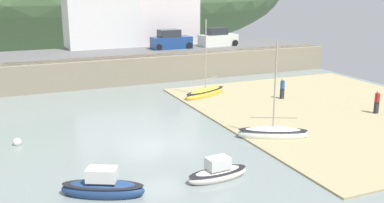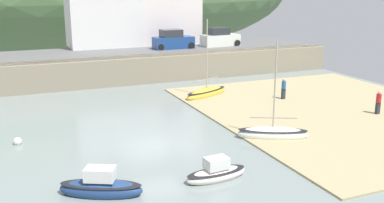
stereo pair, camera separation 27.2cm
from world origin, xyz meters
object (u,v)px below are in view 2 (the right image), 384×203
(parked_car_end_of_row, at_px, (220,38))
(person_near_water, at_px, (378,101))
(dinghy_open_wooden, at_px, (273,133))
(person_on_slipway, at_px, (284,88))
(sailboat_tall_mast, at_px, (216,173))
(parked_car_by_wall, at_px, (173,41))
(mooring_buoy, at_px, (17,142))
(fishing_boat_green, at_px, (101,187))
(sailboat_blue_trim, at_px, (207,93))

(parked_car_end_of_row, bearing_deg, person_near_water, -89.56)
(dinghy_open_wooden, distance_m, person_on_slipway, 9.38)
(sailboat_tall_mast, distance_m, parked_car_by_wall, 26.91)
(dinghy_open_wooden, xyz_separation_m, person_on_slipway, (5.74, 7.39, 0.67))
(sailboat_tall_mast, relative_size, mooring_buoy, 6.33)
(parked_car_end_of_row, bearing_deg, dinghy_open_wooden, -113.56)
(sailboat_tall_mast, height_order, person_on_slipway, person_on_slipway)
(fishing_boat_green, distance_m, parked_car_end_of_row, 31.17)
(person_on_slipway, bearing_deg, parked_car_by_wall, 104.32)
(parked_car_end_of_row, bearing_deg, parked_car_by_wall, 175.06)
(parked_car_by_wall, xyz_separation_m, person_near_water, (7.28, -20.58, -2.22))
(person_on_slipway, relative_size, mooring_buoy, 3.28)
(sailboat_blue_trim, bearing_deg, parked_car_by_wall, 59.43)
(sailboat_blue_trim, relative_size, dinghy_open_wooden, 1.08)
(dinghy_open_wooden, bearing_deg, parked_car_end_of_row, 98.02)
(fishing_boat_green, xyz_separation_m, mooring_buoy, (-3.04, 8.12, -0.21))
(sailboat_blue_trim, bearing_deg, fishing_boat_green, -152.83)
(parked_car_by_wall, bearing_deg, parked_car_end_of_row, -1.59)
(parked_car_by_wall, bearing_deg, sailboat_blue_trim, -98.57)
(sailboat_blue_trim, xyz_separation_m, parked_car_by_wall, (1.38, 11.25, 2.88))
(person_on_slipway, distance_m, person_near_water, 7.05)
(dinghy_open_wooden, height_order, sailboat_tall_mast, dinghy_open_wooden)
(parked_car_by_wall, bearing_deg, fishing_boat_green, -118.46)
(sailboat_tall_mast, distance_m, person_on_slipway, 15.86)
(sailboat_tall_mast, distance_m, mooring_buoy, 11.93)
(fishing_boat_green, bearing_deg, sailboat_tall_mast, 22.32)
(mooring_buoy, bearing_deg, dinghy_open_wooden, -19.25)
(sailboat_blue_trim, xyz_separation_m, mooring_buoy, (-14.43, -5.83, -0.17))
(sailboat_tall_mast, height_order, parked_car_end_of_row, parked_car_end_of_row)
(sailboat_blue_trim, bearing_deg, dinghy_open_wooden, -117.10)
(sailboat_blue_trim, bearing_deg, mooring_buoy, 178.42)
(dinghy_open_wooden, height_order, parked_car_end_of_row, dinghy_open_wooden)
(person_on_slipway, bearing_deg, fishing_boat_green, -147.02)
(sailboat_blue_trim, distance_m, person_on_slipway, 6.07)
(fishing_boat_green, xyz_separation_m, parked_car_end_of_row, (18.12, 25.20, 2.85))
(sailboat_blue_trim, relative_size, parked_car_end_of_row, 1.51)
(person_near_water, distance_m, mooring_buoy, 23.37)
(sailboat_blue_trim, xyz_separation_m, parked_car_end_of_row, (6.73, 11.25, 2.88))
(person_on_slipway, height_order, person_near_water, same)
(fishing_boat_green, relative_size, parked_car_end_of_row, 0.88)
(parked_car_end_of_row, xyz_separation_m, mooring_buoy, (-21.16, -17.09, -3.06))
(mooring_buoy, bearing_deg, fishing_boat_green, -69.47)
(parked_car_end_of_row, distance_m, person_near_water, 20.79)
(dinghy_open_wooden, height_order, mooring_buoy, dinghy_open_wooden)
(dinghy_open_wooden, bearing_deg, person_near_water, 34.70)
(dinghy_open_wooden, bearing_deg, mooring_buoy, -172.61)
(person_near_water, bearing_deg, parked_car_by_wall, 109.49)
(dinghy_open_wooden, height_order, fishing_boat_green, dinghy_open_wooden)
(parked_car_by_wall, bearing_deg, dinghy_open_wooden, -96.89)
(mooring_buoy, bearing_deg, parked_car_by_wall, 47.22)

